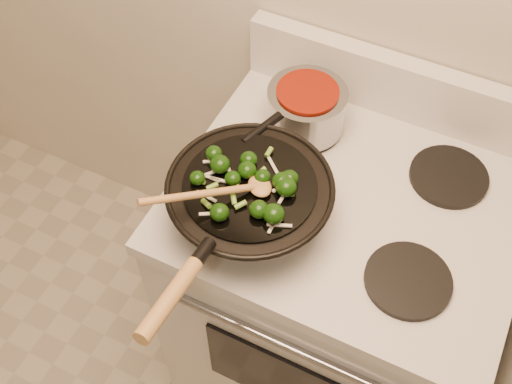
% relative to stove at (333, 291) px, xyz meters
% --- Properties ---
extents(stove, '(0.78, 0.67, 1.08)m').
position_rel_stove_xyz_m(stove, '(0.00, 0.00, 0.00)').
color(stove, white).
rests_on(stove, ground).
extents(wok, '(0.35, 0.59, 0.19)m').
position_rel_stove_xyz_m(wok, '(-0.18, -0.16, 0.52)').
color(wok, black).
rests_on(wok, stove).
extents(stirfry, '(0.24, 0.22, 0.04)m').
position_rel_stove_xyz_m(stirfry, '(-0.17, -0.16, 0.59)').
color(stirfry, black).
rests_on(stirfry, wok).
extents(wooden_spoon, '(0.21, 0.22, 0.08)m').
position_rel_stove_xyz_m(wooden_spoon, '(-0.21, -0.21, 0.60)').
color(wooden_spoon, '#B78548').
rests_on(wooden_spoon, wok).
extents(saucepan, '(0.19, 0.30, 0.11)m').
position_rel_stove_xyz_m(saucepan, '(-0.18, 0.15, 0.52)').
color(saucepan, gray).
rests_on(saucepan, stove).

